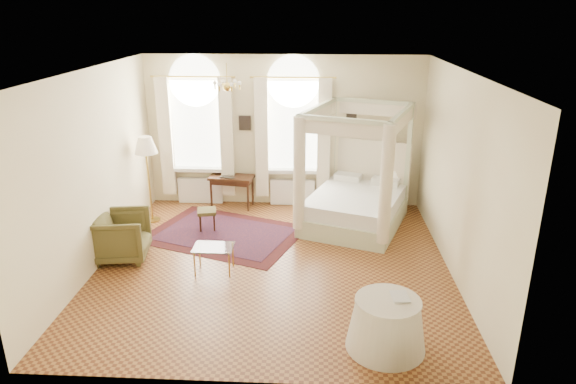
# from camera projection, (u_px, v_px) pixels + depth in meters

# --- Properties ---
(ground) EXTENTS (6.00, 6.00, 0.00)m
(ground) POSITION_uv_depth(u_px,v_px,m) (274.00, 264.00, 8.93)
(ground) COLOR #915B2A
(ground) RESTS_ON ground
(room_walls) EXTENTS (6.00, 6.00, 6.00)m
(room_walls) POSITION_uv_depth(u_px,v_px,m) (272.00, 155.00, 8.26)
(room_walls) COLOR #F9EDBD
(room_walls) RESTS_ON ground
(window_left) EXTENTS (1.62, 0.27, 3.29)m
(window_left) POSITION_uv_depth(u_px,v_px,m) (197.00, 140.00, 11.22)
(window_left) COLOR white
(window_left) RESTS_ON room_walls
(window_right) EXTENTS (1.62, 0.27, 3.29)m
(window_right) POSITION_uv_depth(u_px,v_px,m) (293.00, 141.00, 11.12)
(window_right) COLOR white
(window_right) RESTS_ON room_walls
(chandelier) EXTENTS (0.51, 0.45, 0.50)m
(chandelier) POSITION_uv_depth(u_px,v_px,m) (227.00, 85.00, 9.12)
(chandelier) COLOR #B3923B
(chandelier) RESTS_ON room_walls
(wall_pictures) EXTENTS (2.54, 0.03, 0.39)m
(wall_pictures) POSITION_uv_depth(u_px,v_px,m) (288.00, 122.00, 11.08)
(wall_pictures) COLOR black
(wall_pictures) RESTS_ON room_walls
(canopy_bed) EXTENTS (2.44, 2.69, 2.42)m
(canopy_bed) POSITION_uv_depth(u_px,v_px,m) (355.00, 200.00, 10.36)
(canopy_bed) COLOR beige
(canopy_bed) RESTS_ON ground
(nightstand) EXTENTS (0.48, 0.46, 0.56)m
(nightstand) POSITION_uv_depth(u_px,v_px,m) (390.00, 198.00, 11.25)
(nightstand) COLOR #391E0F
(nightstand) RESTS_ON ground
(nightstand_lamp) EXTENTS (0.25, 0.25, 0.37)m
(nightstand_lamp) POSITION_uv_depth(u_px,v_px,m) (395.00, 176.00, 11.01)
(nightstand_lamp) COLOR #B3923B
(nightstand_lamp) RESTS_ON nightstand
(writing_desk) EXTENTS (1.02, 0.63, 0.72)m
(writing_desk) POSITION_uv_depth(u_px,v_px,m) (232.00, 181.00, 11.32)
(writing_desk) COLOR #391E0F
(writing_desk) RESTS_ON ground
(laptop) EXTENTS (0.39, 0.32, 0.03)m
(laptop) POSITION_uv_depth(u_px,v_px,m) (228.00, 177.00, 11.20)
(laptop) COLOR black
(laptop) RESTS_ON writing_desk
(stool) EXTENTS (0.43, 0.43, 0.42)m
(stool) POSITION_uv_depth(u_px,v_px,m) (207.00, 213.00, 10.23)
(stool) COLOR #473D1E
(stool) RESTS_ON ground
(armchair) EXTENTS (1.05, 1.03, 0.85)m
(armchair) POSITION_uv_depth(u_px,v_px,m) (121.00, 236.00, 9.02)
(armchair) COLOR #4A4320
(armchair) RESTS_ON ground
(coffee_table) EXTENTS (0.67, 0.47, 0.46)m
(coffee_table) POSITION_uv_depth(u_px,v_px,m) (214.00, 249.00, 8.56)
(coffee_table) COLOR white
(coffee_table) RESTS_ON ground
(floor_lamp) EXTENTS (0.46, 0.46, 1.80)m
(floor_lamp) POSITION_uv_depth(u_px,v_px,m) (146.00, 150.00, 10.26)
(floor_lamp) COLOR #B3923B
(floor_lamp) RESTS_ON ground
(oriental_rug) EXTENTS (3.40, 2.92, 0.01)m
(oriental_rug) POSITION_uv_depth(u_px,v_px,m) (225.00, 234.00, 10.12)
(oriental_rug) COLOR #40100F
(oriental_rug) RESTS_ON ground
(side_table) EXTENTS (1.04, 1.04, 0.71)m
(side_table) POSITION_uv_depth(u_px,v_px,m) (386.00, 324.00, 6.64)
(side_table) COLOR beige
(side_table) RESTS_ON ground
(book) EXTENTS (0.24, 0.31, 0.03)m
(book) POSITION_uv_depth(u_px,v_px,m) (392.00, 297.00, 6.56)
(book) COLOR black
(book) RESTS_ON side_table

